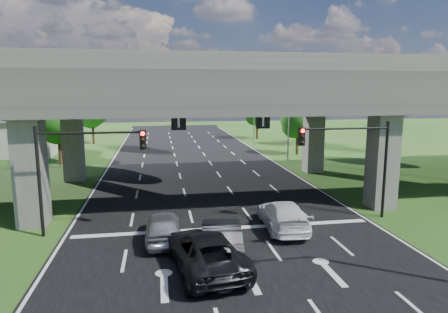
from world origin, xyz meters
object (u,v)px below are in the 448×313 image
object	(u,v)px
car_silver	(163,226)
car_trailing	(206,251)
streetlight_far	(285,108)
signal_left	(80,160)
car_dark	(221,238)
signal_right	(353,152)
car_white	(283,215)
streetlight_beyond	(252,103)

from	to	relation	value
car_silver	car_trailing	bearing A→B (deg)	115.99
streetlight_far	signal_left	bearing A→B (deg)	-131.78
car_dark	signal_right	bearing A→B (deg)	-148.94
signal_left	streetlight_far	distance (m)	26.95
signal_left	car_white	distance (m)	11.58
car_dark	streetlight_far	bearing A→B (deg)	-108.17
signal_left	car_silver	distance (m)	5.70
streetlight_beyond	car_silver	bearing A→B (deg)	-109.87
signal_left	car_dark	world-z (taller)	signal_left
streetlight_far	car_white	bearing A→B (deg)	-108.15
streetlight_far	car_trailing	bearing A→B (deg)	-114.95
signal_left	car_trailing	xyz separation A→B (m)	(6.08, -5.40, -3.32)
streetlight_beyond	car_white	size ratio (longest dim) A/B	1.85
signal_right	car_dark	xyz separation A→B (m)	(-8.67, -4.00, -3.31)
signal_left	car_dark	size ratio (longest dim) A/B	1.16
signal_left	car_white	size ratio (longest dim) A/B	1.11
car_dark	car_white	world-z (taller)	car_dark
streetlight_beyond	car_silver	xyz separation A→B (m)	(-13.66, -37.79, -5.03)
car_trailing	streetlight_beyond	bearing A→B (deg)	-113.80
car_white	car_trailing	size ratio (longest dim) A/B	0.90
signal_right	signal_left	bearing A→B (deg)	180.00
signal_right	car_trailing	world-z (taller)	signal_right
car_silver	signal_left	bearing A→B (deg)	-22.46
car_trailing	streetlight_far	bearing A→B (deg)	-122.80
signal_right	car_silver	size ratio (longest dim) A/B	1.30
car_dark	streetlight_beyond	bearing A→B (deg)	-98.99
streetlight_beyond	car_silver	distance (m)	40.50
signal_right	streetlight_far	size ratio (longest dim) A/B	0.60
car_white	signal_left	bearing A→B (deg)	-1.36
signal_left	car_silver	bearing A→B (deg)	-22.15
streetlight_far	car_dark	xyz separation A→B (m)	(-10.94, -24.06, -4.97)
signal_left	car_white	world-z (taller)	signal_left
streetlight_far	car_trailing	world-z (taller)	streetlight_far
streetlight_beyond	car_trailing	bearing A→B (deg)	-105.94
car_white	car_trailing	world-z (taller)	car_trailing
car_white	signal_right	bearing A→B (deg)	-164.92
car_silver	car_dark	distance (m)	3.54
car_dark	car_white	distance (m)	5.08
car_dark	car_trailing	size ratio (longest dim) A/B	0.86
signal_right	signal_left	world-z (taller)	same
car_silver	car_dark	xyz separation A→B (m)	(2.72, -2.27, 0.06)
streetlight_beyond	signal_right	bearing A→B (deg)	-93.61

